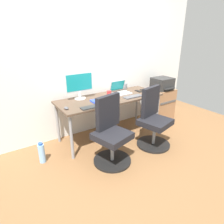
{
  "coord_description": "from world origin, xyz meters",
  "views": [
    {
      "loc": [
        -1.69,
        -2.62,
        1.71
      ],
      "look_at": [
        0.0,
        -0.05,
        0.47
      ],
      "focal_mm": 31.09,
      "sensor_mm": 36.0,
      "label": 1
    }
  ],
  "objects_px": {
    "printer": "(162,84)",
    "coffee_mug": "(109,93)",
    "office_chair_right": "(153,120)",
    "open_laptop": "(120,90)",
    "desktop_monitor": "(79,84)",
    "water_bottle_on_floor": "(42,153)",
    "office_chair_left": "(111,133)",
    "side_cabinet": "(160,104)"
  },
  "relations": [
    {
      "from": "printer",
      "to": "desktop_monitor",
      "type": "height_order",
      "value": "desktop_monitor"
    },
    {
      "from": "coffee_mug",
      "to": "printer",
      "type": "bearing_deg",
      "value": -0.44
    },
    {
      "from": "office_chair_right",
      "to": "coffee_mug",
      "type": "relative_size",
      "value": 10.22
    },
    {
      "from": "desktop_monitor",
      "to": "office_chair_left",
      "type": "bearing_deg",
      "value": -85.03
    },
    {
      "from": "office_chair_right",
      "to": "printer",
      "type": "bearing_deg",
      "value": 37.31
    },
    {
      "from": "office_chair_right",
      "to": "printer",
      "type": "xyz_separation_m",
      "value": [
        0.89,
        0.67,
        0.34
      ]
    },
    {
      "from": "water_bottle_on_floor",
      "to": "desktop_monitor",
      "type": "relative_size",
      "value": 0.65
    },
    {
      "from": "coffee_mug",
      "to": "water_bottle_on_floor",
      "type": "bearing_deg",
      "value": -170.67
    },
    {
      "from": "office_chair_left",
      "to": "side_cabinet",
      "type": "xyz_separation_m",
      "value": [
        1.7,
        0.68,
        -0.1
      ]
    },
    {
      "from": "office_chair_left",
      "to": "water_bottle_on_floor",
      "type": "bearing_deg",
      "value": 150.84
    },
    {
      "from": "printer",
      "to": "side_cabinet",
      "type": "bearing_deg",
      "value": 90.0
    },
    {
      "from": "office_chair_left",
      "to": "desktop_monitor",
      "type": "relative_size",
      "value": 1.96
    },
    {
      "from": "side_cabinet",
      "to": "coffee_mug",
      "type": "relative_size",
      "value": 7.01
    },
    {
      "from": "open_laptop",
      "to": "side_cabinet",
      "type": "bearing_deg",
      "value": -2.85
    },
    {
      "from": "side_cabinet",
      "to": "desktop_monitor",
      "type": "height_order",
      "value": "desktop_monitor"
    },
    {
      "from": "office_chair_left",
      "to": "office_chair_right",
      "type": "distance_m",
      "value": 0.81
    },
    {
      "from": "office_chair_right",
      "to": "open_laptop",
      "type": "distance_m",
      "value": 0.82
    },
    {
      "from": "water_bottle_on_floor",
      "to": "desktop_monitor",
      "type": "xyz_separation_m",
      "value": [
        0.78,
        0.34,
        0.82
      ]
    },
    {
      "from": "office_chair_left",
      "to": "open_laptop",
      "type": "relative_size",
      "value": 3.03
    },
    {
      "from": "office_chair_right",
      "to": "desktop_monitor",
      "type": "distance_m",
      "value": 1.32
    },
    {
      "from": "printer",
      "to": "water_bottle_on_floor",
      "type": "distance_m",
      "value": 2.63
    },
    {
      "from": "office_chair_right",
      "to": "open_laptop",
      "type": "bearing_deg",
      "value": 100.85
    },
    {
      "from": "office_chair_right",
      "to": "water_bottle_on_floor",
      "type": "bearing_deg",
      "value": 164.03
    },
    {
      "from": "office_chair_left",
      "to": "side_cabinet",
      "type": "distance_m",
      "value": 1.83
    },
    {
      "from": "office_chair_right",
      "to": "printer",
      "type": "relative_size",
      "value": 2.35
    },
    {
      "from": "water_bottle_on_floor",
      "to": "coffee_mug",
      "type": "height_order",
      "value": "coffee_mug"
    },
    {
      "from": "water_bottle_on_floor",
      "to": "desktop_monitor",
      "type": "distance_m",
      "value": 1.18
    },
    {
      "from": "side_cabinet",
      "to": "printer",
      "type": "distance_m",
      "value": 0.44
    },
    {
      "from": "printer",
      "to": "coffee_mug",
      "type": "relative_size",
      "value": 4.35
    },
    {
      "from": "side_cabinet",
      "to": "desktop_monitor",
      "type": "relative_size",
      "value": 1.34
    },
    {
      "from": "office_chair_right",
      "to": "coffee_mug",
      "type": "distance_m",
      "value": 0.86
    },
    {
      "from": "water_bottle_on_floor",
      "to": "coffee_mug",
      "type": "distance_m",
      "value": 1.42
    },
    {
      "from": "printer",
      "to": "open_laptop",
      "type": "bearing_deg",
      "value": 177.1
    },
    {
      "from": "open_laptop",
      "to": "coffee_mug",
      "type": "distance_m",
      "value": 0.26
    },
    {
      "from": "desktop_monitor",
      "to": "open_laptop",
      "type": "height_order",
      "value": "desktop_monitor"
    },
    {
      "from": "open_laptop",
      "to": "coffee_mug",
      "type": "height_order",
      "value": "open_laptop"
    },
    {
      "from": "open_laptop",
      "to": "printer",
      "type": "bearing_deg",
      "value": -2.9
    },
    {
      "from": "office_chair_left",
      "to": "office_chair_right",
      "type": "height_order",
      "value": "same"
    },
    {
      "from": "office_chair_right",
      "to": "water_bottle_on_floor",
      "type": "relative_size",
      "value": 3.03
    },
    {
      "from": "desktop_monitor",
      "to": "coffee_mug",
      "type": "height_order",
      "value": "desktop_monitor"
    },
    {
      "from": "water_bottle_on_floor",
      "to": "open_laptop",
      "type": "distance_m",
      "value": 1.67
    },
    {
      "from": "side_cabinet",
      "to": "water_bottle_on_floor",
      "type": "xyz_separation_m",
      "value": [
        -2.55,
        -0.2,
        -0.18
      ]
    }
  ]
}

